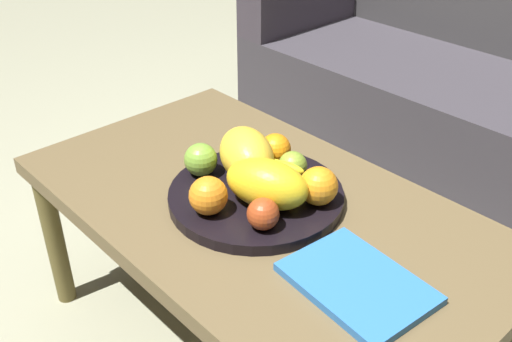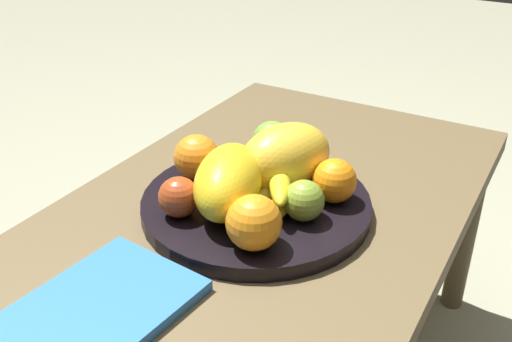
% 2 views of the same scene
% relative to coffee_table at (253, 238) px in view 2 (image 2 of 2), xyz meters
% --- Properties ---
extents(coffee_table, '(1.09, 0.62, 0.45)m').
position_rel_coffee_table_xyz_m(coffee_table, '(0.00, 0.00, 0.00)').
color(coffee_table, brown).
rests_on(coffee_table, ground_plane).
extents(fruit_bowl, '(0.38, 0.38, 0.03)m').
position_rel_coffee_table_xyz_m(fruit_bowl, '(-0.01, 0.00, 0.06)').
color(fruit_bowl, black).
rests_on(fruit_bowl, coffee_table).
extents(melon_large_front, '(0.20, 0.17, 0.11)m').
position_rel_coffee_table_xyz_m(melon_large_front, '(-0.07, 0.02, 0.13)').
color(melon_large_front, yellow).
rests_on(melon_large_front, fruit_bowl).
extents(melon_smaller_beside, '(0.20, 0.16, 0.10)m').
position_rel_coffee_table_xyz_m(melon_smaller_beside, '(0.04, -0.02, 0.13)').
color(melon_smaller_beside, yellow).
rests_on(melon_smaller_beside, fruit_bowl).
extents(orange_front, '(0.07, 0.07, 0.07)m').
position_rel_coffee_table_xyz_m(orange_front, '(-0.07, 0.11, 0.11)').
color(orange_front, orange).
rests_on(orange_front, fruit_bowl).
extents(orange_left, '(0.08, 0.08, 0.08)m').
position_rel_coffee_table_xyz_m(orange_left, '(0.11, 0.06, 0.12)').
color(orange_left, orange).
rests_on(orange_left, fruit_bowl).
extents(orange_right, '(0.08, 0.08, 0.08)m').
position_rel_coffee_table_xyz_m(orange_right, '(-0.02, -0.12, 0.11)').
color(orange_right, orange).
rests_on(orange_right, fruit_bowl).
extents(apple_front, '(0.06, 0.06, 0.06)m').
position_rel_coffee_table_xyz_m(apple_front, '(0.01, 0.09, 0.11)').
color(apple_front, olive).
rests_on(apple_front, fruit_bowl).
extents(apple_left, '(0.06, 0.06, 0.06)m').
position_rel_coffee_table_xyz_m(apple_left, '(0.09, -0.08, 0.11)').
color(apple_left, '#A83F1A').
rests_on(apple_left, fruit_bowl).
extents(apple_right, '(0.07, 0.07, 0.07)m').
position_rel_coffee_table_xyz_m(apple_right, '(-0.14, -0.04, 0.11)').
color(apple_right, '#74A435').
rests_on(apple_right, fruit_bowl).
extents(banana_bunch, '(0.17, 0.10, 0.06)m').
position_rel_coffee_table_xyz_m(banana_bunch, '(-0.02, 0.04, 0.10)').
color(banana_bunch, yellow).
rests_on(banana_bunch, fruit_bowl).
extents(magazine, '(0.27, 0.20, 0.02)m').
position_rel_coffee_table_xyz_m(magazine, '(0.31, -0.05, 0.06)').
color(magazine, '#2C6EBE').
rests_on(magazine, coffee_table).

